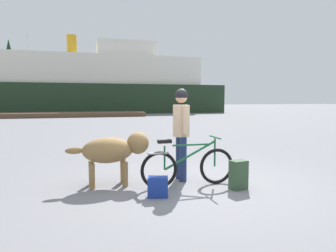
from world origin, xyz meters
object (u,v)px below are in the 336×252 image
person_cyclist (181,125)px  ferry_boat (103,86)px  backpack (238,175)px  handbag_pannier (158,187)px  dog (114,150)px  bicycle (188,166)px  sailboat_moored (30,108)px

person_cyclist → ferry_boat: size_ratio=0.06×
backpack → ferry_boat: (0.01, 31.89, 2.87)m
handbag_pannier → ferry_boat: size_ratio=0.01×
dog → ferry_boat: size_ratio=0.05×
bicycle → backpack: 0.90m
ferry_boat → sailboat_moored: sailboat_moored is taller
dog → ferry_boat: bearing=86.2°
backpack → ferry_boat: 32.02m
dog → backpack: bearing=-22.8°
bicycle → sailboat_moored: size_ratio=0.18×
bicycle → person_cyclist: bearing=86.9°
handbag_pannier → dog: bearing=124.2°
dog → sailboat_moored: size_ratio=0.15×
bicycle → person_cyclist: (0.02, 0.44, 0.70)m
person_cyclist → ferry_boat: ferry_boat is taller
bicycle → backpack: size_ratio=3.48×
person_cyclist → dog: size_ratio=1.19×
backpack → handbag_pannier: size_ratio=1.54×
sailboat_moored → handbag_pannier: bearing=-78.7°
backpack → bicycle: bearing=152.9°
handbag_pannier → bicycle: bearing=32.9°
sailboat_moored → dog: bearing=-79.4°
dog → bicycle: bearing=-19.9°
bicycle → backpack: bearing=-27.1°
ferry_boat → dog: bearing=-93.8°
dog → sailboat_moored: bearing=100.6°
dog → ferry_boat: ferry_boat is taller
person_cyclist → ferry_boat: 31.13m
dog → handbag_pannier: (0.60, -0.88, -0.48)m
bicycle → ferry_boat: ferry_boat is taller
dog → handbag_pannier: size_ratio=4.55×
handbag_pannier → ferry_boat: 32.08m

